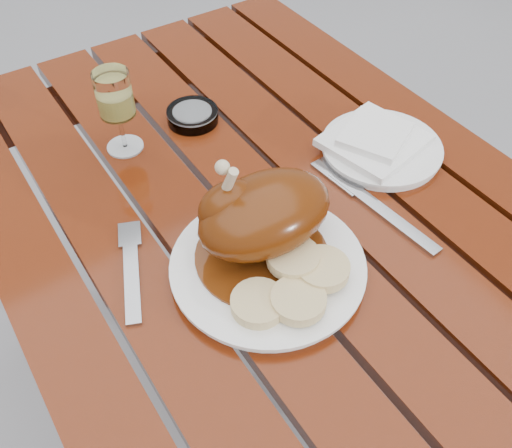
% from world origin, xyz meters
% --- Properties ---
extents(ground, '(60.00, 60.00, 0.00)m').
position_xyz_m(ground, '(0.00, 0.00, 0.00)').
color(ground, slate).
rests_on(ground, ground).
extents(table, '(0.80, 1.20, 0.75)m').
position_xyz_m(table, '(0.00, 0.00, 0.38)').
color(table, maroon).
rests_on(table, ground).
extents(dinner_plate, '(0.32, 0.32, 0.02)m').
position_xyz_m(dinner_plate, '(-0.08, -0.10, 0.76)').
color(dinner_plate, white).
rests_on(dinner_plate, table).
extents(roast_duck, '(0.21, 0.19, 0.14)m').
position_xyz_m(roast_duck, '(-0.06, -0.06, 0.82)').
color(roast_duck, '#532309').
rests_on(roast_duck, dinner_plate).
extents(bread_dumplings, '(0.17, 0.13, 0.03)m').
position_xyz_m(bread_dumplings, '(-0.07, -0.15, 0.78)').
color(bread_dumplings, beige).
rests_on(bread_dumplings, dinner_plate).
extents(wine_glass, '(0.07, 0.07, 0.15)m').
position_xyz_m(wine_glass, '(-0.13, 0.26, 0.82)').
color(wine_glass, '#CDC65D').
rests_on(wine_glass, table).
extents(side_plate, '(0.23, 0.23, 0.02)m').
position_xyz_m(side_plate, '(0.23, 0.01, 0.76)').
color(side_plate, white).
rests_on(side_plate, table).
extents(napkin, '(0.18, 0.17, 0.01)m').
position_xyz_m(napkin, '(0.22, 0.02, 0.77)').
color(napkin, white).
rests_on(napkin, side_plate).
extents(ashtray, '(0.12, 0.12, 0.02)m').
position_xyz_m(ashtray, '(0.01, 0.26, 0.76)').
color(ashtray, '#B2B7BC').
rests_on(ashtray, table).
extents(fork, '(0.08, 0.16, 0.01)m').
position_xyz_m(fork, '(-0.24, -0.00, 0.75)').
color(fork, gray).
rests_on(fork, table).
extents(knife, '(0.04, 0.22, 0.01)m').
position_xyz_m(knife, '(0.13, -0.10, 0.75)').
color(knife, gray).
rests_on(knife, table).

